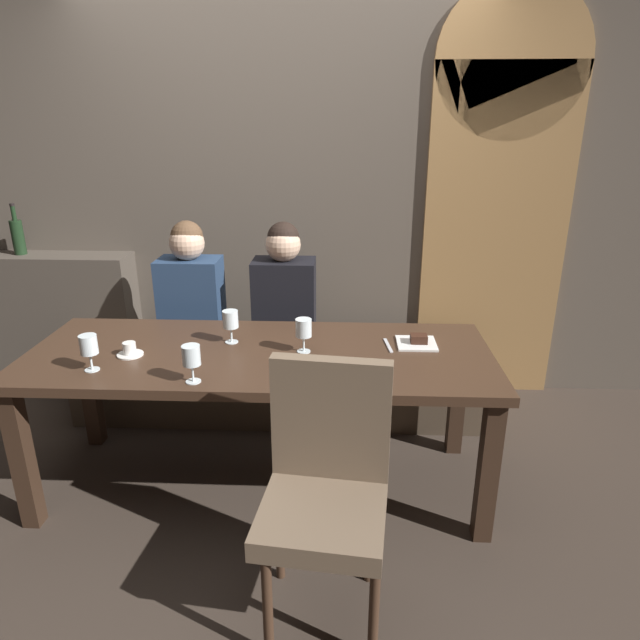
% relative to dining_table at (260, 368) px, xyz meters
% --- Properties ---
extents(ground, '(9.00, 9.00, 0.00)m').
position_rel_dining_table_xyz_m(ground, '(0.00, 0.00, -0.65)').
color(ground, '#382D26').
extents(back_wall_tiled, '(6.00, 0.12, 3.00)m').
position_rel_dining_table_xyz_m(back_wall_tiled, '(0.00, 1.22, 0.85)').
color(back_wall_tiled, brown).
rests_on(back_wall_tiled, ground).
extents(arched_door, '(0.90, 0.05, 2.55)m').
position_rel_dining_table_xyz_m(arched_door, '(1.35, 1.15, 0.71)').
color(arched_door, olive).
rests_on(arched_door, ground).
extents(back_counter, '(1.10, 0.28, 0.95)m').
position_rel_dining_table_xyz_m(back_counter, '(-1.55, 1.04, -0.18)').
color(back_counter, '#494138').
rests_on(back_counter, ground).
extents(dining_table, '(2.20, 0.84, 0.74)m').
position_rel_dining_table_xyz_m(dining_table, '(0.00, 0.00, 0.00)').
color(dining_table, '#342217').
rests_on(dining_table, ground).
extents(banquette_bench, '(2.50, 0.44, 0.45)m').
position_rel_dining_table_xyz_m(banquette_bench, '(0.00, 0.70, -0.42)').
color(banquette_bench, '#4A3C2E').
rests_on(banquette_bench, ground).
extents(chair_near_side, '(0.49, 0.49, 0.98)m').
position_rel_dining_table_xyz_m(chair_near_side, '(0.34, -0.72, -0.09)').
color(chair_near_side, '#3D281C').
rests_on(chair_near_side, ground).
extents(diner_redhead, '(0.36, 0.24, 0.79)m').
position_rel_dining_table_xyz_m(diner_redhead, '(-0.50, 0.68, 0.17)').
color(diner_redhead, navy).
rests_on(diner_redhead, banquette_bench).
extents(diner_bearded, '(0.36, 0.24, 0.79)m').
position_rel_dining_table_xyz_m(diner_bearded, '(0.05, 0.68, 0.17)').
color(diner_bearded, black).
rests_on(diner_bearded, banquette_bench).
extents(wine_bottle_dark_red, '(0.08, 0.08, 0.33)m').
position_rel_dining_table_xyz_m(wine_bottle_dark_red, '(-1.71, 1.04, 0.42)').
color(wine_bottle_dark_red, black).
rests_on(wine_bottle_dark_red, back_counter).
extents(wine_glass_near_right, '(0.08, 0.08, 0.16)m').
position_rel_dining_table_xyz_m(wine_glass_near_right, '(-0.70, -0.24, 0.20)').
color(wine_glass_near_right, silver).
rests_on(wine_glass_near_right, dining_table).
extents(wine_glass_end_right, '(0.08, 0.08, 0.16)m').
position_rel_dining_table_xyz_m(wine_glass_end_right, '(-0.23, -0.33, 0.20)').
color(wine_glass_end_right, silver).
rests_on(wine_glass_end_right, dining_table).
extents(wine_glass_center_back, '(0.08, 0.08, 0.16)m').
position_rel_dining_table_xyz_m(wine_glass_center_back, '(0.21, 0.01, 0.20)').
color(wine_glass_center_back, silver).
rests_on(wine_glass_center_back, dining_table).
extents(wine_glass_end_left, '(0.08, 0.08, 0.16)m').
position_rel_dining_table_xyz_m(wine_glass_end_left, '(-0.15, 0.11, 0.20)').
color(wine_glass_end_left, silver).
rests_on(wine_glass_end_left, dining_table).
extents(espresso_cup, '(0.12, 0.12, 0.06)m').
position_rel_dining_table_xyz_m(espresso_cup, '(-0.60, -0.07, 0.11)').
color(espresso_cup, white).
rests_on(espresso_cup, dining_table).
extents(dessert_plate, '(0.19, 0.19, 0.05)m').
position_rel_dining_table_xyz_m(dessert_plate, '(0.76, 0.12, 0.10)').
color(dessert_plate, white).
rests_on(dessert_plate, dining_table).
extents(fork_on_table, '(0.04, 0.17, 0.01)m').
position_rel_dining_table_xyz_m(fork_on_table, '(0.62, 0.10, 0.09)').
color(fork_on_table, silver).
rests_on(fork_on_table, dining_table).
extents(folded_napkin, '(0.14, 0.13, 0.01)m').
position_rel_dining_table_xyz_m(folded_napkin, '(0.30, -0.33, 0.09)').
color(folded_napkin, silver).
rests_on(folded_napkin, dining_table).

